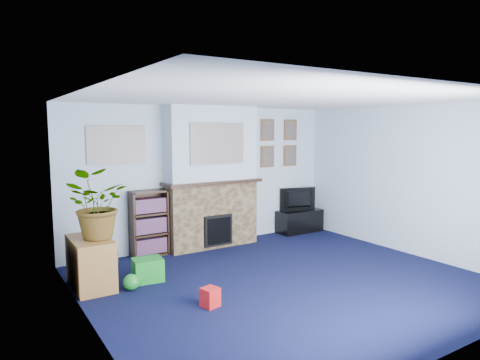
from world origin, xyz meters
TOP-DOWN VIEW (x-y plane):
  - floor at (0.00, 0.00)m, footprint 5.00×4.50m
  - ceiling at (0.00, 0.00)m, footprint 5.00×4.50m
  - wall_back at (0.00, 2.25)m, footprint 5.00×0.04m
  - wall_front at (0.00, -2.25)m, footprint 5.00×0.04m
  - wall_left at (-2.50, 0.00)m, footprint 0.04×4.50m
  - wall_right at (2.50, 0.00)m, footprint 0.04×4.50m
  - chimney_breast at (0.00, 2.05)m, footprint 1.72×0.50m
  - collage_main at (0.00, 1.84)m, footprint 1.00×0.03m
  - collage_left at (-1.55, 2.23)m, footprint 0.90×0.03m
  - portrait_tl at (1.30, 2.23)m, footprint 0.30×0.03m
  - portrait_tr at (1.85, 2.23)m, footprint 0.30×0.03m
  - portrait_bl at (1.30, 2.23)m, footprint 0.30×0.03m
  - portrait_br at (1.85, 2.23)m, footprint 0.30×0.03m
  - tv_stand at (1.95, 2.03)m, footprint 0.92×0.39m
  - television at (1.95, 2.05)m, footprint 0.76×0.28m
  - bookshelf at (-1.11, 2.11)m, footprint 0.58×0.28m
  - sideboard at (-2.24, 1.18)m, footprint 0.46×0.82m
  - potted_plant at (-2.19, 1.13)m, footprint 1.02×0.99m
  - mantel_clock at (-0.06, 2.00)m, footprint 0.11×0.06m
  - mantel_candle at (0.22, 2.00)m, footprint 0.05×0.05m
  - mantel_teddy at (-0.52, 2.00)m, footprint 0.12×0.12m
  - mantel_can at (0.70, 2.00)m, footprint 0.06×0.06m
  - green_crate at (-1.55, 1.00)m, footprint 0.41×0.34m
  - toy_ball at (-1.84, 0.79)m, footprint 0.21×0.21m
  - toy_block at (-1.24, -0.18)m, footprint 0.22×0.22m
  - toy_tube at (-2.12, 1.20)m, footprint 0.33×0.14m

SIDE VIEW (x-z plane):
  - floor at x=0.00m, z-range -0.01..0.01m
  - toy_tube at x=-2.12m, z-range -0.02..0.16m
  - toy_ball at x=-1.84m, z-range -0.01..0.19m
  - toy_block at x=-1.24m, z-range 0.00..0.22m
  - green_crate at x=-1.55m, z-range -0.01..0.29m
  - tv_stand at x=1.95m, z-range 0.01..0.44m
  - sideboard at x=-2.24m, z-range 0.03..0.67m
  - bookshelf at x=-1.11m, z-range -0.02..1.03m
  - television at x=1.95m, z-range 0.44..0.87m
  - potted_plant at x=-2.19m, z-range 0.64..1.50m
  - chimney_breast at x=0.00m, z-range -0.02..2.38m
  - wall_back at x=0.00m, z-range 0.00..2.40m
  - wall_front at x=0.00m, z-range 0.00..2.40m
  - wall_left at x=-2.50m, z-range 0.00..2.40m
  - wall_right at x=2.50m, z-range 0.00..2.40m
  - mantel_can at x=0.70m, z-range 1.15..1.27m
  - mantel_teddy at x=-0.52m, z-range 1.16..1.27m
  - mantel_clock at x=-0.06m, z-range 1.14..1.30m
  - mantel_candle at x=0.22m, z-range 1.15..1.31m
  - portrait_bl at x=1.30m, z-range 1.30..1.70m
  - portrait_br at x=1.85m, z-range 1.30..1.70m
  - collage_left at x=-1.55m, z-range 1.49..2.07m
  - collage_main at x=0.00m, z-range 1.44..2.12m
  - portrait_tl at x=1.30m, z-range 1.80..2.20m
  - portrait_tr at x=1.85m, z-range 1.80..2.20m
  - ceiling at x=0.00m, z-range 2.40..2.40m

